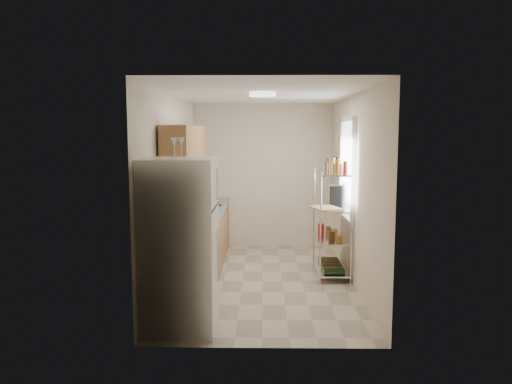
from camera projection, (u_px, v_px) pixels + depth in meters
The scene contains 16 objects.
room at pixel (262, 189), 6.87m from camera, with size 2.52×4.42×2.62m.
counter_run at pixel (201, 243), 7.42m from camera, with size 0.63×3.51×0.90m.
upper_cabinets at pixel (187, 152), 6.93m from camera, with size 0.33×2.20×0.72m, color #A27145.
range_hood at pixel (198, 177), 7.77m from camera, with size 0.50×0.60×0.12m, color #B7BABC.
window at pixel (348, 170), 7.17m from camera, with size 0.06×1.00×1.46m, color white.
bakers_rack at pixel (332, 200), 7.18m from camera, with size 0.45×0.90×1.73m.
ceiling_dome at pixel (263, 94), 6.42m from camera, with size 0.34×0.34×0.06m, color white.
refrigerator at pixel (180, 244), 5.25m from camera, with size 0.75×0.75×1.82m, color white.
wine_glass_a at pixel (181, 147), 5.28m from camera, with size 0.08×0.08×0.22m, color silver, non-canonical shape.
wine_glass_b at pixel (174, 148), 5.17m from camera, with size 0.08×0.08×0.21m, color silver, non-canonical shape.
rice_cooker at pixel (197, 205), 7.40m from camera, with size 0.27×0.27×0.22m, color white.
frying_pan_large at pixel (198, 209), 7.63m from camera, with size 0.27×0.27×0.05m, color black.
frying_pan_small at pixel (204, 206), 7.86m from camera, with size 0.24×0.24×0.05m, color black.
cutting_board at pixel (326, 208), 6.98m from camera, with size 0.34×0.44×0.03m, color tan.
espresso_machine at pixel (337, 194), 7.43m from camera, with size 0.18×0.27×0.31m, color black.
storage_bag at pixel (321, 229), 7.56m from camera, with size 0.09×0.12×0.14m, color #A41417.
Camera 1 is at (0.00, -6.83, 2.08)m, focal length 35.00 mm.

